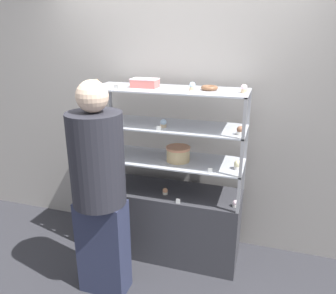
# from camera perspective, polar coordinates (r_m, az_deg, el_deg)

# --- Properties ---
(ground_plane) EXTENTS (20.00, 20.00, 0.00)m
(ground_plane) POSITION_cam_1_polar(r_m,az_deg,el_deg) (3.39, 0.00, -17.61)
(ground_plane) COLOR #2D2D33
(back_wall) EXTENTS (8.00, 0.05, 2.60)m
(back_wall) POSITION_cam_1_polar(r_m,az_deg,el_deg) (3.17, 2.07, 5.82)
(back_wall) COLOR gray
(back_wall) RESTS_ON ground_plane
(display_base) EXTENTS (1.33, 0.47, 0.66)m
(display_base) POSITION_cam_1_polar(r_m,az_deg,el_deg) (3.20, 0.00, -12.84)
(display_base) COLOR #333338
(display_base) RESTS_ON ground_plane
(display_riser_lower) EXTENTS (1.33, 0.47, 0.31)m
(display_riser_lower) POSITION_cam_1_polar(r_m,az_deg,el_deg) (2.93, 0.00, -2.37)
(display_riser_lower) COLOR #99999E
(display_riser_lower) RESTS_ON display_base
(display_riser_middle) EXTENTS (1.33, 0.47, 0.31)m
(display_riser_middle) POSITION_cam_1_polar(r_m,az_deg,el_deg) (2.83, 0.00, 3.52)
(display_riser_middle) COLOR #99999E
(display_riser_middle) RESTS_ON display_riser_lower
(display_riser_upper) EXTENTS (1.33, 0.47, 0.31)m
(display_riser_upper) POSITION_cam_1_polar(r_m,az_deg,el_deg) (2.76, 0.00, 9.77)
(display_riser_upper) COLOR #99999E
(display_riser_upper) RESTS_ON display_riser_middle
(layer_cake_centerpiece) EXTENTS (0.21, 0.21, 0.13)m
(layer_cake_centerpiece) POSITION_cam_1_polar(r_m,az_deg,el_deg) (2.85, 1.77, -1.19)
(layer_cake_centerpiece) COLOR #DBBC84
(layer_cake_centerpiece) RESTS_ON display_riser_lower
(sheet_cake_frosted) EXTENTS (0.22, 0.14, 0.07)m
(sheet_cake_frosted) POSITION_cam_1_polar(r_m,az_deg,el_deg) (2.82, -4.05, 11.08)
(sheet_cake_frosted) COLOR #C66660
(sheet_cake_frosted) RESTS_ON display_riser_upper
(cupcake_0) EXTENTS (0.05, 0.05, 0.06)m
(cupcake_0) POSITION_cam_1_polar(r_m,az_deg,el_deg) (3.18, -10.90, -6.07)
(cupcake_0) COLOR #CCB28C
(cupcake_0) RESTS_ON display_base
(cupcake_1) EXTENTS (0.05, 0.05, 0.06)m
(cupcake_1) POSITION_cam_1_polar(r_m,az_deg,el_deg) (2.96, -0.50, -7.72)
(cupcake_1) COLOR beige
(cupcake_1) RESTS_ON display_base
(cupcake_2) EXTENTS (0.05, 0.05, 0.06)m
(cupcake_2) POSITION_cam_1_polar(r_m,az_deg,el_deg) (2.81, 11.65, -9.63)
(cupcake_2) COLOR white
(cupcake_2) RESTS_ON display_base
(price_tag_0) EXTENTS (0.04, 0.00, 0.04)m
(price_tag_0) POSITION_cam_1_polar(r_m,az_deg,el_deg) (2.81, 1.75, -9.41)
(price_tag_0) COLOR white
(price_tag_0) RESTS_ON display_base
(cupcake_3) EXTENTS (0.06, 0.06, 0.08)m
(cupcake_3) POSITION_cam_1_polar(r_m,az_deg,el_deg) (3.05, -11.62, -0.78)
(cupcake_3) COLOR #CCB28C
(cupcake_3) RESTS_ON display_riser_lower
(cupcake_4) EXTENTS (0.06, 0.06, 0.08)m
(cupcake_4) POSITION_cam_1_polar(r_m,az_deg,el_deg) (2.74, 12.05, -3.08)
(cupcake_4) COLOR white
(cupcake_4) RESTS_ON display_riser_lower
(price_tag_1) EXTENTS (0.04, 0.00, 0.04)m
(price_tag_1) POSITION_cam_1_polar(r_m,az_deg,el_deg) (2.62, 7.33, -4.15)
(price_tag_1) COLOR white
(price_tag_1) RESTS_ON display_riser_lower
(cupcake_5) EXTENTS (0.05, 0.05, 0.07)m
(cupcake_5) POSITION_cam_1_polar(r_m,az_deg,el_deg) (3.01, -11.31, 5.15)
(cupcake_5) COLOR white
(cupcake_5) RESTS_ON display_riser_middle
(cupcake_6) EXTENTS (0.05, 0.05, 0.07)m
(cupcake_6) POSITION_cam_1_polar(r_m,az_deg,el_deg) (2.74, -0.81, 4.14)
(cupcake_6) COLOR #CCB28C
(cupcake_6) RESTS_ON display_riser_middle
(cupcake_7) EXTENTS (0.05, 0.05, 0.07)m
(cupcake_7) POSITION_cam_1_polar(r_m,az_deg,el_deg) (2.59, 12.46, 2.81)
(cupcake_7) COLOR white
(cupcake_7) RESTS_ON display_riser_middle
(price_tag_2) EXTENTS (0.04, 0.00, 0.04)m
(price_tag_2) POSITION_cam_1_polar(r_m,az_deg,el_deg) (2.62, -1.61, 3.20)
(price_tag_2) COLOR white
(price_tag_2) RESTS_ON display_riser_middle
(cupcake_8) EXTENTS (0.05, 0.05, 0.07)m
(cupcake_8) POSITION_cam_1_polar(r_m,az_deg,el_deg) (2.89, -12.39, 10.79)
(cupcake_8) COLOR #CCB28C
(cupcake_8) RESTS_ON display_riser_upper
(cupcake_9) EXTENTS (0.05, 0.05, 0.07)m
(cupcake_9) POSITION_cam_1_polar(r_m,az_deg,el_deg) (2.66, 4.26, 10.51)
(cupcake_9) COLOR #CCB28C
(cupcake_9) RESTS_ON display_riser_upper
(cupcake_10) EXTENTS (0.05, 0.05, 0.07)m
(cupcake_10) POSITION_cam_1_polar(r_m,az_deg,el_deg) (2.60, 13.09, 9.87)
(cupcake_10) COLOR #CCB28C
(cupcake_10) RESTS_ON display_riser_upper
(price_tag_3) EXTENTS (0.04, 0.00, 0.04)m
(price_tag_3) POSITION_cam_1_polar(r_m,az_deg,el_deg) (2.69, -8.95, 10.19)
(price_tag_3) COLOR white
(price_tag_3) RESTS_ON display_riser_upper
(donut_glazed) EXTENTS (0.14, 0.14, 0.03)m
(donut_glazed) POSITION_cam_1_polar(r_m,az_deg,el_deg) (2.70, 7.22, 10.19)
(donut_glazed) COLOR brown
(donut_glazed) RESTS_ON display_riser_upper
(customer_figure) EXTENTS (0.40, 0.40, 1.73)m
(customer_figure) POSITION_cam_1_polar(r_m,az_deg,el_deg) (2.54, -11.92, -6.95)
(customer_figure) COLOR #282D47
(customer_figure) RESTS_ON ground_plane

